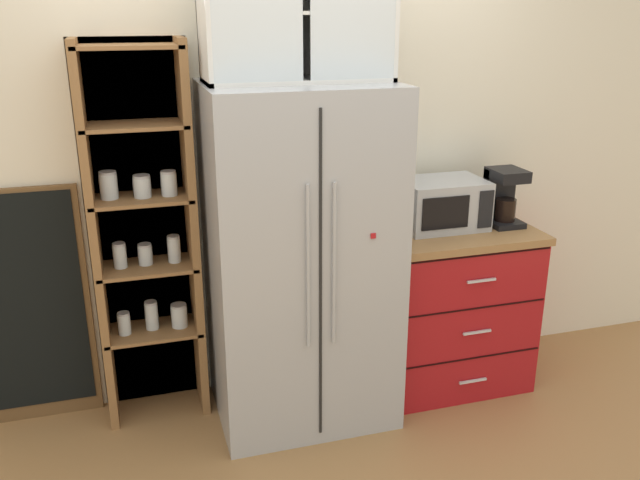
{
  "coord_description": "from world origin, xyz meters",
  "views": [
    {
      "loc": [
        -0.8,
        -2.98,
        2.03
      ],
      "look_at": [
        0.1,
        0.01,
        0.94
      ],
      "focal_mm": 37.52,
      "sensor_mm": 36.0,
      "label": 1
    }
  ],
  "objects_px": {
    "chalkboard_menu": "(27,308)",
    "refrigerator": "(301,258)",
    "microwave": "(442,204)",
    "coffee_maker": "(503,196)",
    "bottle_clear": "(395,213)",
    "mug_cream": "(453,218)"
  },
  "relations": [
    {
      "from": "chalkboard_menu",
      "to": "refrigerator",
      "type": "bearing_deg",
      "value": -13.4
    },
    {
      "from": "microwave",
      "to": "coffee_maker",
      "type": "height_order",
      "value": "coffee_maker"
    },
    {
      "from": "microwave",
      "to": "bottle_clear",
      "type": "relative_size",
      "value": 1.68
    },
    {
      "from": "bottle_clear",
      "to": "mug_cream",
      "type": "bearing_deg",
      "value": 6.36
    },
    {
      "from": "microwave",
      "to": "bottle_clear",
      "type": "distance_m",
      "value": 0.29
    },
    {
      "from": "coffee_maker",
      "to": "mug_cream",
      "type": "height_order",
      "value": "coffee_maker"
    },
    {
      "from": "microwave",
      "to": "refrigerator",
      "type": "bearing_deg",
      "value": -172.82
    },
    {
      "from": "chalkboard_menu",
      "to": "bottle_clear",
      "type": "bearing_deg",
      "value": -7.76
    },
    {
      "from": "mug_cream",
      "to": "chalkboard_menu",
      "type": "distance_m",
      "value": 2.24
    },
    {
      "from": "coffee_maker",
      "to": "mug_cream",
      "type": "relative_size",
      "value": 2.6
    },
    {
      "from": "microwave",
      "to": "chalkboard_menu",
      "type": "relative_size",
      "value": 0.36
    },
    {
      "from": "coffee_maker",
      "to": "microwave",
      "type": "bearing_deg",
      "value": 172.94
    },
    {
      "from": "coffee_maker",
      "to": "bottle_clear",
      "type": "height_order",
      "value": "coffee_maker"
    },
    {
      "from": "microwave",
      "to": "bottle_clear",
      "type": "xyz_separation_m",
      "value": [
        -0.28,
        -0.04,
        -0.02
      ]
    },
    {
      "from": "microwave",
      "to": "mug_cream",
      "type": "bearing_deg",
      "value": 0.69
    },
    {
      "from": "mug_cream",
      "to": "chalkboard_menu",
      "type": "bearing_deg",
      "value": 174.5
    },
    {
      "from": "mug_cream",
      "to": "bottle_clear",
      "type": "height_order",
      "value": "bottle_clear"
    },
    {
      "from": "refrigerator",
      "to": "chalkboard_menu",
      "type": "height_order",
      "value": "refrigerator"
    },
    {
      "from": "mug_cream",
      "to": "chalkboard_menu",
      "type": "relative_size",
      "value": 0.1
    },
    {
      "from": "refrigerator",
      "to": "mug_cream",
      "type": "distance_m",
      "value": 0.89
    },
    {
      "from": "microwave",
      "to": "chalkboard_menu",
      "type": "xyz_separation_m",
      "value": [
        -2.14,
        0.21,
        -0.42
      ]
    },
    {
      "from": "bottle_clear",
      "to": "microwave",
      "type": "bearing_deg",
      "value": 7.78
    }
  ]
}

